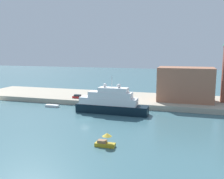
{
  "coord_description": "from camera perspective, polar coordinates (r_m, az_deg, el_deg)",
  "views": [
    {
      "loc": [
        27.03,
        -63.47,
        19.18
      ],
      "look_at": [
        6.06,
        6.0,
        7.83
      ],
      "focal_mm": 40.64,
      "sensor_mm": 36.0,
      "label": 1
    }
  ],
  "objects": [
    {
      "name": "person_figure",
      "position": [
        89.51,
        -5.96,
        -1.86
      ],
      "size": [
        0.36,
        0.36,
        1.79
      ],
      "color": "#334C8C",
      "rests_on": "quay_dock"
    },
    {
      "name": "work_barge",
      "position": [
        88.66,
        -13.31,
        -3.6
      ],
      "size": [
        4.75,
        1.58,
        0.75
      ],
      "primitive_type": "cube",
      "color": "silver",
      "rests_on": "ground"
    },
    {
      "name": "ground",
      "position": [
        71.6,
        -6.09,
        -6.7
      ],
      "size": [
        400.0,
        400.0,
        0.0
      ],
      "primitive_type": "plane",
      "color": "#3D6670"
    },
    {
      "name": "mooring_bollard",
      "position": [
        85.68,
        0.1,
        -2.58
      ],
      "size": [
        0.53,
        0.53,
        0.85
      ],
      "primitive_type": "cylinder",
      "color": "black",
      "rests_on": "quay_dock"
    },
    {
      "name": "quay_dock",
      "position": [
        97.01,
        0.3,
        -2.0
      ],
      "size": [
        110.0,
        23.76,
        1.72
      ],
      "primitive_type": "cube",
      "color": "#ADA38E",
      "rests_on": "ground"
    },
    {
      "name": "parked_car",
      "position": [
        93.6,
        -7.7,
        -1.59
      ],
      "size": [
        3.96,
        1.61,
        1.32
      ],
      "color": "#B21E1E",
      "rests_on": "quay_dock"
    },
    {
      "name": "harbor_building",
      "position": [
        90.46,
        16.17,
        1.13
      ],
      "size": [
        18.46,
        10.28,
        11.61
      ],
      "primitive_type": "cube",
      "color": "#9E664C",
      "rests_on": "quay_dock"
    },
    {
      "name": "large_yacht",
      "position": [
        77.27,
        -0.29,
        -3.04
      ],
      "size": [
        22.19,
        4.54,
        11.49
      ],
      "color": "black",
      "rests_on": "ground"
    },
    {
      "name": "small_motorboat",
      "position": [
        51.72,
        -1.53,
        -11.53
      ],
      "size": [
        4.07,
        1.95,
        2.86
      ],
      "color": "#B7991E",
      "rests_on": "ground"
    }
  ]
}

